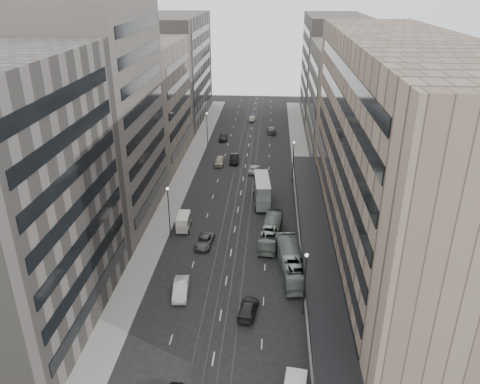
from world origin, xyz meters
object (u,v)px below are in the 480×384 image
(double_decker, at_px, (262,190))
(pedestrian, at_px, (326,376))
(bus_far, at_px, (271,232))
(sedan_2, at_px, (204,241))
(bus_near, at_px, (291,262))
(panel_van, at_px, (183,222))
(sedan_1, at_px, (181,289))

(double_decker, relative_size, pedestrian, 5.36)
(bus_far, bearing_deg, sedan_2, 19.61)
(bus_near, distance_m, double_decker, 21.75)
(bus_near, distance_m, bus_far, 8.97)
(bus_near, height_order, double_decker, double_decker)
(bus_far, xyz_separation_m, panel_van, (-13.81, 2.44, -0.10))
(panel_van, bearing_deg, pedestrian, -59.02)
(sedan_2, height_order, pedestrian, pedestrian)
(sedan_1, distance_m, sedan_2, 12.12)
(bus_near, relative_size, sedan_2, 2.44)
(double_decker, xyz_separation_m, sedan_2, (-8.14, -14.94, -1.90))
(bus_near, xyz_separation_m, sedan_1, (-13.90, -5.73, -0.83))
(bus_far, distance_m, sedan_1, 18.11)
(double_decker, height_order, panel_van, double_decker)
(bus_near, xyz_separation_m, panel_van, (-16.57, 10.97, -0.26))
(pedestrian, bearing_deg, bus_near, -96.94)
(panel_van, xyz_separation_m, sedan_2, (3.94, -4.65, -0.73))
(panel_van, relative_size, sedan_1, 0.81)
(bus_far, distance_m, sedan_2, 10.15)
(bus_near, height_order, sedan_2, bus_near)
(bus_near, height_order, sedan_1, bus_near)
(double_decker, bearing_deg, sedan_2, -123.68)
(panel_van, relative_size, pedestrian, 2.48)
(double_decker, height_order, sedan_2, double_decker)
(bus_near, distance_m, pedestrian, 19.13)
(sedan_2, bearing_deg, sedan_1, -90.56)
(double_decker, xyz_separation_m, pedestrian, (7.31, -40.17, -1.60))
(sedan_1, xyz_separation_m, sedan_2, (1.26, 12.06, -0.16))
(double_decker, bearing_deg, bus_near, -83.15)
(bus_far, relative_size, pedestrian, 6.49)
(double_decker, xyz_separation_m, panel_van, (-12.08, -10.29, -1.17))
(sedan_2, bearing_deg, bus_near, -21.16)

